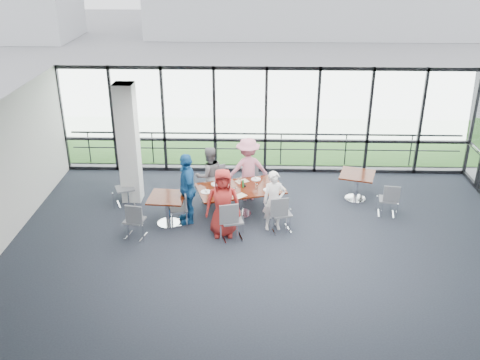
{
  "coord_description": "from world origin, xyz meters",
  "views": [
    {
      "loc": [
        -0.33,
        -9.94,
        6.49
      ],
      "look_at": [
        -0.67,
        1.91,
        1.1
      ],
      "focal_mm": 40.0,
      "sensor_mm": 36.0,
      "label": 1
    }
  ],
  "objects_px": {
    "chair_main_fr": "(250,179)",
    "chair_main_end": "(179,208)",
    "chair_main_nl": "(232,220)",
    "chair_spare_la": "(135,220)",
    "structural_column": "(129,144)",
    "side_table_right": "(357,178)",
    "diner_far_left": "(209,175)",
    "chair_main_nr": "(281,213)",
    "chair_main_fl": "(214,184)",
    "diner_far_right": "(248,169)",
    "diner_near_left": "(223,203)",
    "diner_near_right": "(274,201)",
    "main_table": "(240,192)",
    "chair_spare_r": "(388,199)",
    "diner_end": "(187,188)",
    "side_table_left": "(167,201)",
    "chair_spare_lb": "(125,188)"
  },
  "relations": [
    {
      "from": "main_table",
      "to": "diner_far_left",
      "type": "relative_size",
      "value": 1.5
    },
    {
      "from": "side_table_left",
      "to": "chair_main_fr",
      "type": "xyz_separation_m",
      "value": [
        1.99,
        1.77,
        -0.21
      ]
    },
    {
      "from": "diner_far_left",
      "to": "chair_main_nr",
      "type": "distance_m",
      "value": 2.36
    },
    {
      "from": "chair_main_fr",
      "to": "chair_main_end",
      "type": "relative_size",
      "value": 1.02
    },
    {
      "from": "structural_column",
      "to": "chair_spare_r",
      "type": "relative_size",
      "value": 3.72
    },
    {
      "from": "chair_spare_lb",
      "to": "structural_column",
      "type": "bearing_deg",
      "value": -135.37
    },
    {
      "from": "diner_near_right",
      "to": "main_table",
      "type": "bearing_deg",
      "value": 130.72
    },
    {
      "from": "chair_main_nl",
      "to": "chair_spare_la",
      "type": "bearing_deg",
      "value": 164.98
    },
    {
      "from": "chair_main_nl",
      "to": "chair_main_nr",
      "type": "height_order",
      "value": "chair_main_nl"
    },
    {
      "from": "main_table",
      "to": "structural_column",
      "type": "bearing_deg",
      "value": 147.82
    },
    {
      "from": "diner_far_left",
      "to": "chair_main_fr",
      "type": "distance_m",
      "value": 1.26
    },
    {
      "from": "side_table_right",
      "to": "chair_main_end",
      "type": "height_order",
      "value": "chair_main_end"
    },
    {
      "from": "diner_far_left",
      "to": "diner_far_right",
      "type": "height_order",
      "value": "diner_far_right"
    },
    {
      "from": "chair_main_fl",
      "to": "chair_spare_la",
      "type": "bearing_deg",
      "value": 21.06
    },
    {
      "from": "main_table",
      "to": "diner_far_right",
      "type": "distance_m",
      "value": 0.96
    },
    {
      "from": "chair_main_end",
      "to": "chair_spare_r",
      "type": "relative_size",
      "value": 0.98
    },
    {
      "from": "diner_end",
      "to": "chair_spare_r",
      "type": "xyz_separation_m",
      "value": [
        5.03,
        0.47,
        -0.47
      ]
    },
    {
      "from": "structural_column",
      "to": "diner_near_right",
      "type": "relative_size",
      "value": 2.14
    },
    {
      "from": "chair_main_nl",
      "to": "chair_main_end",
      "type": "relative_size",
      "value": 1.15
    },
    {
      "from": "main_table",
      "to": "diner_near_left",
      "type": "relative_size",
      "value": 1.41
    },
    {
      "from": "diner_far_left",
      "to": "chair_main_nl",
      "type": "bearing_deg",
      "value": 85.16
    },
    {
      "from": "diner_near_right",
      "to": "diner_far_left",
      "type": "height_order",
      "value": "diner_far_left"
    },
    {
      "from": "diner_near_left",
      "to": "diner_near_right",
      "type": "xyz_separation_m",
      "value": [
        1.2,
        0.32,
        -0.09
      ]
    },
    {
      "from": "chair_main_nl",
      "to": "chair_spare_lb",
      "type": "height_order",
      "value": "chair_main_nl"
    },
    {
      "from": "chair_main_nr",
      "to": "side_table_right",
      "type": "bearing_deg",
      "value": 24.75
    },
    {
      "from": "diner_far_right",
      "to": "chair_main_nr",
      "type": "relative_size",
      "value": 1.89
    },
    {
      "from": "diner_end",
      "to": "chair_main_end",
      "type": "distance_m",
      "value": 0.55
    },
    {
      "from": "structural_column",
      "to": "side_table_right",
      "type": "xyz_separation_m",
      "value": [
        6.03,
        0.16,
        -0.96
      ]
    },
    {
      "from": "chair_main_end",
      "to": "chair_spare_lb",
      "type": "distance_m",
      "value": 1.85
    },
    {
      "from": "diner_near_left",
      "to": "chair_spare_r",
      "type": "bearing_deg",
      "value": 10.75
    },
    {
      "from": "structural_column",
      "to": "chair_spare_r",
      "type": "xyz_separation_m",
      "value": [
        6.67,
        -0.71,
        -1.17
      ]
    },
    {
      "from": "diner_near_left",
      "to": "chair_spare_la",
      "type": "bearing_deg",
      "value": -179.65
    },
    {
      "from": "diner_near_right",
      "to": "chair_main_fl",
      "type": "height_order",
      "value": "diner_near_right"
    },
    {
      "from": "side_table_left",
      "to": "chair_main_nl",
      "type": "bearing_deg",
      "value": -22.39
    },
    {
      "from": "structural_column",
      "to": "diner_end",
      "type": "xyz_separation_m",
      "value": [
        1.64,
        -1.18,
        -0.7
      ]
    },
    {
      "from": "diner_near_right",
      "to": "chair_spare_r",
      "type": "bearing_deg",
      "value": 7.34
    },
    {
      "from": "chair_spare_la",
      "to": "chair_main_nr",
      "type": "bearing_deg",
      "value": 19.7
    },
    {
      "from": "diner_near_left",
      "to": "chair_main_fr",
      "type": "bearing_deg",
      "value": 70.51
    },
    {
      "from": "diner_near_left",
      "to": "diner_far_right",
      "type": "xyz_separation_m",
      "value": [
        0.55,
        1.96,
        0.03
      ]
    },
    {
      "from": "diner_near_left",
      "to": "chair_spare_lb",
      "type": "height_order",
      "value": "diner_near_left"
    },
    {
      "from": "diner_near_left",
      "to": "chair_main_nr",
      "type": "distance_m",
      "value": 1.45
    },
    {
      "from": "diner_near_right",
      "to": "diner_far_right",
      "type": "xyz_separation_m",
      "value": [
        -0.65,
        1.64,
        0.12
      ]
    },
    {
      "from": "side_table_right",
      "to": "diner_near_right",
      "type": "bearing_deg",
      "value": -143.69
    },
    {
      "from": "diner_near_right",
      "to": "side_table_right",
      "type": "bearing_deg",
      "value": 28.22
    },
    {
      "from": "diner_far_right",
      "to": "chair_main_nr",
      "type": "xyz_separation_m",
      "value": [
        0.83,
        -1.72,
        -0.41
      ]
    },
    {
      "from": "structural_column",
      "to": "chair_spare_r",
      "type": "height_order",
      "value": "structural_column"
    },
    {
      "from": "chair_main_fl",
      "to": "chair_main_end",
      "type": "xyz_separation_m",
      "value": [
        -0.78,
        -1.38,
        -0.03
      ]
    },
    {
      "from": "structural_column",
      "to": "diner_end",
      "type": "distance_m",
      "value": 2.14
    },
    {
      "from": "side_table_left",
      "to": "chair_spare_lb",
      "type": "height_order",
      "value": "chair_spare_lb"
    },
    {
      "from": "structural_column",
      "to": "chair_main_nl",
      "type": "height_order",
      "value": "structural_column"
    }
  ]
}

